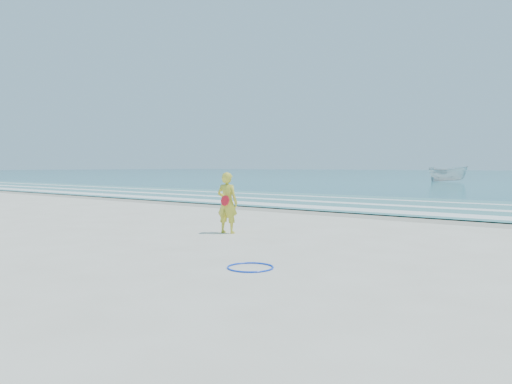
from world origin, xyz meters
The scene contains 9 objects.
ground centered at (0.00, 0.00, 0.00)m, with size 400.00×400.00×0.00m, color silver.
wet_sand centered at (0.00, 9.00, 0.00)m, with size 400.00×2.40×0.00m, color #B2A893.
shallow centered at (0.00, 14.00, 0.04)m, with size 400.00×10.00×0.01m, color #59B7AD.
foam_near centered at (0.00, 10.30, 0.05)m, with size 400.00×1.40×0.01m, color white.
foam_mid centered at (0.00, 13.20, 0.05)m, with size 400.00×0.90×0.01m, color white.
foam_far centered at (0.00, 16.50, 0.05)m, with size 400.00×0.60×0.01m, color white.
hoop centered at (4.27, -0.87, 0.01)m, with size 0.81×0.81×0.03m, color blue.
boat centered at (-7.25, 47.47, 0.90)m, with size 1.67×4.45×1.72m, color silver.
woman centered at (0.98, 2.26, 0.80)m, with size 0.65×0.49×1.61m.
Camera 1 is at (9.62, -7.54, 1.77)m, focal length 35.00 mm.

